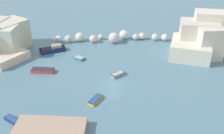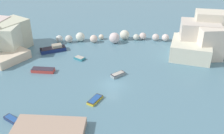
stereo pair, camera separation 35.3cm
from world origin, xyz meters
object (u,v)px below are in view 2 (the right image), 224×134
Objects in this scene: moored_boat_4 at (43,70)px; moored_boat_0 at (54,49)px; moored_boat_5 at (118,74)px; stone_dock at (50,128)px; moored_boat_3 at (12,119)px; moored_boat_1 at (80,58)px; moored_boat_2 at (95,100)px.

moored_boat_0 is at bearing -86.35° from moored_boat_4.
moored_boat_5 is (14.19, -11.27, -0.27)m from moored_boat_0.
stone_dock is 3.36× the size of moored_boat_5.
stone_dock reaches higher than moored_boat_3.
moored_boat_1 is 15.65m from moored_boat_2.
stone_dock is 22.41m from moored_boat_1.
moored_boat_0 is 9.38m from moored_boat_4.
moored_boat_4 is (-10.59, 9.89, 0.10)m from moored_boat_2.
stone_dock is 1.66× the size of moored_boat_0.
moored_boat_5 is (4.09, 7.99, 0.07)m from moored_boat_2.
moored_boat_2 is at bearing 143.58° from moored_boat_4.
stone_dock is 2.16× the size of moored_boat_4.
moored_boat_3 is at bearing -76.17° from moored_boat_1.
moored_boat_0 reaches higher than moored_boat_3.
moored_boat_0 is 24.09m from moored_boat_3.
moored_boat_5 is (16.26, 12.73, 0.05)m from moored_boat_3.
moored_boat_4 is at bearing 104.75° from stone_dock.
moored_boat_1 reaches higher than moored_boat_2.
moored_boat_0 is 2.13× the size of moored_boat_3.
moored_boat_3 is (-12.17, -4.74, 0.03)m from moored_boat_2.
moored_boat_2 is 0.72× the size of moored_boat_4.
moored_boat_0 is 18.12m from moored_boat_5.
stone_dock is at bearing 171.13° from moored_boat_2.
moored_boat_5 reaches higher than moored_boat_2.
stone_dock is at bearing -165.18° from moored_boat_3.
moored_boat_4 is (-4.48, 17.02, -0.22)m from stone_dock.
stone_dock is 26.69m from moored_boat_0.
moored_boat_1 is at bearing -135.18° from moored_boat_4.
stone_dock is 17.61m from moored_boat_4.
moored_boat_5 is at bearing -5.54° from moored_boat_1.
moored_boat_2 is 8.98m from moored_boat_5.
moored_boat_2 is at bearing -122.33° from moored_boat_3.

